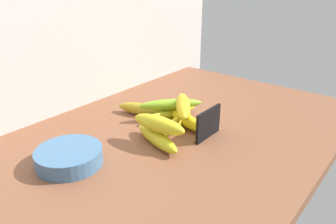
% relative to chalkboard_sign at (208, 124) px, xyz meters
% --- Properties ---
extents(counter_top, '(1.10, 0.76, 0.03)m').
position_rel_chalkboard_sign_xyz_m(counter_top, '(-0.00, 0.08, -0.05)').
color(counter_top, brown).
rests_on(counter_top, ground).
extents(back_wall, '(1.30, 0.02, 0.70)m').
position_rel_chalkboard_sign_xyz_m(back_wall, '(-0.00, 0.47, 0.28)').
color(back_wall, silver).
rests_on(back_wall, ground).
extents(chalkboard_sign, '(0.11, 0.02, 0.08)m').
position_rel_chalkboard_sign_xyz_m(chalkboard_sign, '(0.00, 0.00, 0.00)').
color(chalkboard_sign, black).
rests_on(chalkboard_sign, counter_top).
extents(fruit_bowl, '(0.16, 0.16, 0.04)m').
position_rel_chalkboard_sign_xyz_m(fruit_bowl, '(-0.33, 0.18, -0.02)').
color(fruit_bowl, teal).
rests_on(fruit_bowl, counter_top).
extents(banana_0, '(0.19, 0.06, 0.03)m').
position_rel_chalkboard_sign_xyz_m(banana_0, '(-0.02, 0.10, -0.02)').
color(banana_0, yellow).
rests_on(banana_0, counter_top).
extents(banana_1, '(0.09, 0.18, 0.04)m').
position_rel_chalkboard_sign_xyz_m(banana_1, '(0.02, 0.10, -0.02)').
color(banana_1, yellow).
rests_on(banana_1, counter_top).
extents(banana_2, '(0.09, 0.18, 0.04)m').
position_rel_chalkboard_sign_xyz_m(banana_2, '(-0.00, 0.24, -0.02)').
color(banana_2, gold).
rests_on(banana_2, counter_top).
extents(banana_3, '(0.09, 0.19, 0.04)m').
position_rel_chalkboard_sign_xyz_m(banana_3, '(-0.12, 0.08, -0.02)').
color(banana_3, gold).
rests_on(banana_3, counter_top).
extents(banana_4, '(0.20, 0.09, 0.03)m').
position_rel_chalkboard_sign_xyz_m(banana_4, '(0.03, 0.16, -0.02)').
color(banana_4, gold).
rests_on(banana_4, counter_top).
extents(banana_5, '(0.16, 0.15, 0.03)m').
position_rel_chalkboard_sign_xyz_m(banana_5, '(0.03, 0.15, 0.01)').
color(banana_5, '#89BB28').
rests_on(banana_5, banana_4).
extents(banana_6, '(0.17, 0.15, 0.04)m').
position_rel_chalkboard_sign_xyz_m(banana_6, '(0.02, 0.10, 0.02)').
color(banana_6, gold).
rests_on(banana_6, banana_1).
extents(banana_7, '(0.05, 0.16, 0.04)m').
position_rel_chalkboard_sign_xyz_m(banana_7, '(-0.12, 0.08, 0.02)').
color(banana_7, yellow).
rests_on(banana_7, banana_3).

